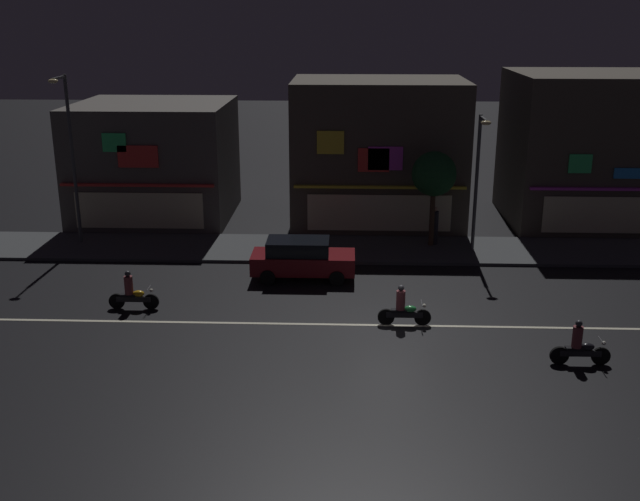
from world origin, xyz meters
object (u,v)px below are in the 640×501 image
Objects in this scene: pedestrian_on_sidewalk at (434,227)px; parked_car_near_kerb at (302,258)px; motorcycle_lead at (403,308)px; streetlamp_west at (70,148)px; motorcycle_opposite_lane at (132,293)px; streetlamp_mid at (478,171)px; motorcycle_following at (579,346)px; traffic_cone at (295,266)px.

pedestrian_on_sidewalk is 7.56m from parked_car_near_kerb.
parked_car_near_kerb reaches higher than motorcycle_lead.
motorcycle_opposite_lane is (4.71, -7.76, -4.09)m from streetlamp_west.
motorcycle_opposite_lane is at bearing 117.39° from pedestrian_on_sidewalk.
motorcycle_lead is (-3.81, -8.40, -3.24)m from streetlamp_mid.
streetlamp_west is 17.72m from motorcycle_lead.
parked_car_near_kerb is at bearing -155.14° from streetlamp_mid.
motorcycle_opposite_lane is at bearing -149.07° from parked_car_near_kerb.
streetlamp_west is 4.14× the size of motorcycle_opposite_lane.
motorcycle_following and motorcycle_opposite_lane have the same top height.
streetlamp_mid reaches higher than traffic_cone.
motorcycle_following is (5.34, -2.94, 0.00)m from motorcycle_lead.
parked_car_near_kerb reaches higher than traffic_cone.
motorcycle_opposite_lane is (-15.39, 4.08, 0.00)m from motorcycle_following.
motorcycle_lead is at bearing -51.10° from parked_car_near_kerb.
streetlamp_mid is 15.98m from motorcycle_opposite_lane.
pedestrian_on_sidewalk is 7.45m from traffic_cone.
motorcycle_following is (3.23, -12.36, -0.35)m from pedestrian_on_sidewalk.
motorcycle_lead is 1.00× the size of motorcycle_opposite_lane.
pedestrian_on_sidewalk is 0.42× the size of parked_car_near_kerb.
traffic_cone is at bearing -160.71° from streetlamp_mid.
pedestrian_on_sidewalk is 0.95× the size of motorcycle_lead.
motorcycle_lead is at bearing -114.39° from streetlamp_mid.
motorcycle_lead is (-2.11, -9.42, -0.35)m from pedestrian_on_sidewalk.
motorcycle_lead is (3.90, -4.83, -0.24)m from parked_car_near_kerb.
motorcycle_lead and motorcycle_following have the same top height.
streetlamp_west reaches higher than traffic_cone.
streetlamp_mid reaches higher than pedestrian_on_sidewalk.
motorcycle_lead is 1.00× the size of motorcycle_following.
streetlamp_mid reaches higher than motorcycle_lead.
motorcycle_lead is 3.45× the size of traffic_cone.
motorcycle_following is 15.93m from motorcycle_opposite_lane.
parked_car_near_kerb reaches higher than motorcycle_opposite_lane.
motorcycle_following is (9.24, -7.77, -0.24)m from parked_car_near_kerb.
pedestrian_on_sidewalk reaches higher than motorcycle_lead.
parked_car_near_kerb is (-6.01, -4.59, -0.11)m from pedestrian_on_sidewalk.
motorcycle_following is (20.11, -11.84, -4.09)m from streetlamp_west.
streetlamp_west reaches higher than pedestrian_on_sidewalk.
parked_car_near_kerb is 2.26× the size of motorcycle_lead.
motorcycle_lead is at bearing 160.52° from pedestrian_on_sidewalk.
parked_car_near_kerb is at bearing 120.55° from pedestrian_on_sidewalk.
streetlamp_west is at bearing 178.46° from streetlamp_mid.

